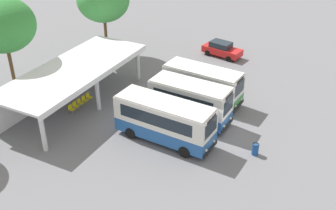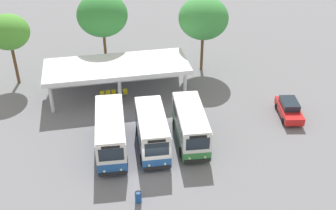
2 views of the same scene
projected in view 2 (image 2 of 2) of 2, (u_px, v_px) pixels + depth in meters
The scene contains 15 objects.
ground_plane at pixel (154, 173), 33.46m from camera, with size 180.00×180.00×0.00m, color slate.
city_bus_nearest_orange at pixel (111, 132), 35.07m from camera, with size 2.79×7.74×3.31m.
city_bus_second_in_row at pixel (152, 131), 35.21m from camera, with size 2.66×6.72×3.35m.
city_bus_middle_cream at pixel (191, 125), 36.15m from camera, with size 2.85×7.09×3.13m.
parked_car_flank at pixel (289, 109), 40.01m from camera, with size 2.48×4.51×1.62m.
terminal_canopy at pixel (116, 68), 43.27m from camera, with size 14.51×5.60×3.40m.
waiting_chair_end_by_column at pixel (102, 94), 42.98m from camera, with size 0.45×0.45×0.86m.
waiting_chair_second_from_end at pixel (108, 93), 43.09m from camera, with size 0.45×0.45×0.86m.
waiting_chair_middle_seat at pixel (114, 93), 43.18m from camera, with size 0.45×0.45×0.86m.
waiting_chair_fourth_seat at pixel (120, 93), 43.26m from camera, with size 0.45×0.45×0.86m.
waiting_chair_fifth_seat at pixel (125, 92), 43.33m from camera, with size 0.45×0.45×0.86m.
roadside_tree_behind_canopy at pixel (102, 15), 46.08m from camera, with size 5.60×5.60×8.74m.
roadside_tree_east_of_canopy at pixel (203, 18), 45.62m from camera, with size 5.46×5.46×8.54m.
roadside_tree_west_of_canopy at pixel (9, 32), 43.05m from camera, with size 4.29×4.29×7.74m.
litter_bin_apron at pixel (138, 197), 30.51m from camera, with size 0.49×0.49×0.90m.
Camera 2 is at (-3.93, -25.31, 22.22)m, focal length 44.92 mm.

